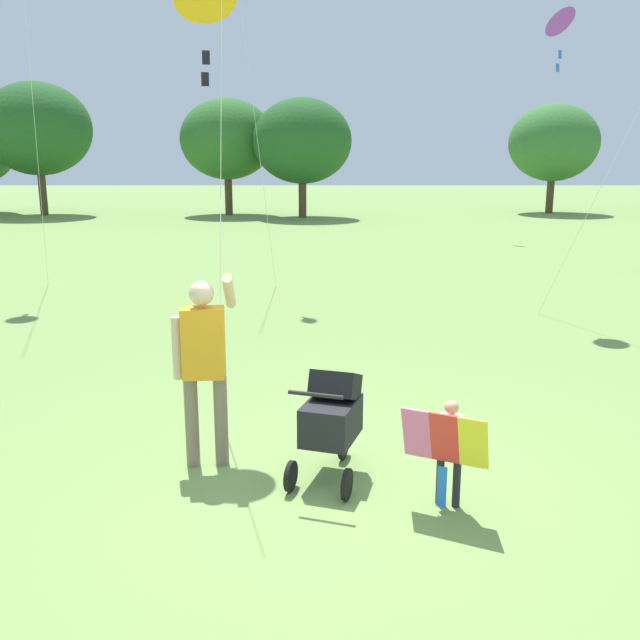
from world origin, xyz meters
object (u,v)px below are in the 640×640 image
object	(u,v)px
child_with_butterfly_kite	(448,443)
person_adult_flyer	(204,356)
kite_blue_high	(560,26)
kite_adult_black	(205,2)
stroller	(331,415)

from	to	relation	value
child_with_butterfly_kite	person_adult_flyer	distance (m)	2.38
person_adult_flyer	kite_blue_high	world-z (taller)	kite_blue_high
child_with_butterfly_kite	kite_adult_black	distance (m)	5.01
child_with_butterfly_kite	person_adult_flyer	xyz separation A→B (m)	(-2.16, 0.86, 0.51)
stroller	kite_blue_high	world-z (taller)	kite_blue_high
kite_blue_high	stroller	bearing A→B (deg)	-120.50
person_adult_flyer	kite_adult_black	size ratio (longest dim) A/B	0.40
stroller	kite_blue_high	size ratio (longest dim) A/B	0.21
kite_adult_black	kite_blue_high	size ratio (longest dim) A/B	0.88
person_adult_flyer	stroller	world-z (taller)	person_adult_flyer
stroller	child_with_butterfly_kite	bearing A→B (deg)	-32.05
stroller	kite_adult_black	distance (m)	4.37
child_with_butterfly_kite	stroller	xyz separation A→B (m)	(-0.97, 0.60, 0.02)
kite_blue_high	child_with_butterfly_kite	bearing A→B (deg)	-112.32
child_with_butterfly_kite	stroller	world-z (taller)	stroller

